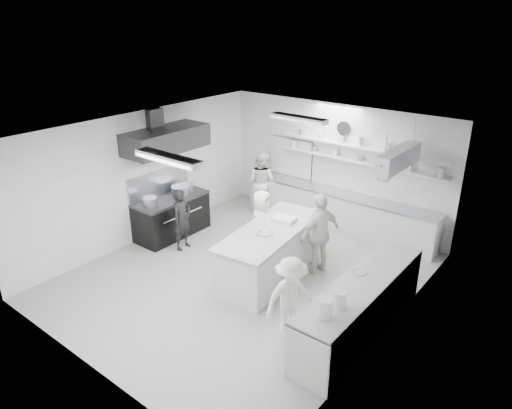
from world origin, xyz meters
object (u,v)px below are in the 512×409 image
Objects in this scene: cook_stove at (182,219)px; right_counter at (360,308)px; prep_island at (270,253)px; cook_back at (261,182)px; back_counter at (337,210)px; stove at (172,217)px.

right_counter is at bearing -98.99° from cook_stove.
cook_stove is (-4.53, 0.27, 0.24)m from right_counter.
prep_island is at bearing 165.92° from right_counter.
cook_back reaches higher than prep_island.
back_counter is 1.52× the size of right_counter.
right_counter is at bearing -6.52° from stove.
right_counter is at bearing 140.99° from cook_back.
cook_back is (-2.08, -0.36, 0.37)m from back_counter.
back_counter is at bearing 84.32° from prep_island.
prep_island reaches higher than stove.
stove is 0.55× the size of right_counter.
cook_back reaches higher than cook_stove.
right_counter is 2.32× the size of cook_stove.
stove is 1.08× the size of cook_back.
back_counter is 4.13m from right_counter.
cook_back is at bearing 145.53° from right_counter.
cook_stove is 2.77m from cook_back.
prep_island is (2.96, -0.03, 0.04)m from stove.
back_counter is (2.90, 2.80, 0.01)m from stove.
cook_back is (-2.14, 2.47, 0.34)m from prep_island.
prep_island is 2.27m from cook_stove.
back_counter is 3.82m from cook_stove.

